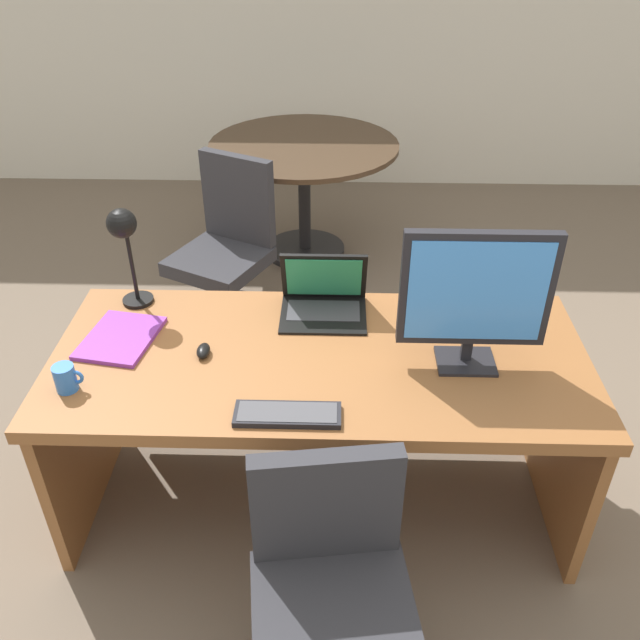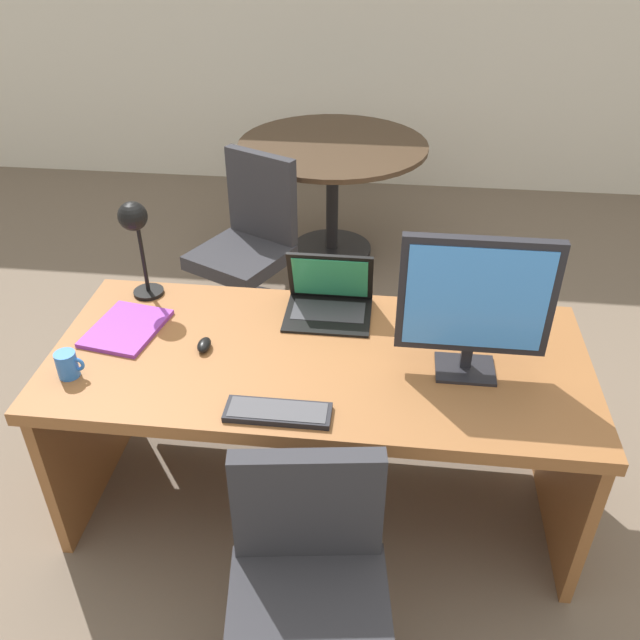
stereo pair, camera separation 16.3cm
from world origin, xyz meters
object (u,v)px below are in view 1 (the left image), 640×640
(keyboard, at_px, (288,414))
(desk_lamp, at_px, (124,236))
(laptop, at_px, (324,293))
(office_chair, at_px, (332,618))
(monitor, at_px, (476,294))
(meeting_table, at_px, (304,172))
(book, at_px, (120,338))
(desk, at_px, (320,387))
(mouse, at_px, (203,351))
(meeting_chair_near, at_px, (226,260))
(coffee_mug, at_px, (66,378))

(keyboard, bearing_deg, desk_lamp, 135.39)
(laptop, bearing_deg, office_chair, -87.21)
(office_chair, bearing_deg, monitor, 57.92)
(laptop, relative_size, meeting_table, 0.28)
(office_chair, bearing_deg, book, 133.84)
(desk, distance_m, book, 0.75)
(laptop, relative_size, office_chair, 0.38)
(monitor, xyz_separation_m, laptop, (-0.50, 0.33, -0.21))
(monitor, height_order, laptop, monitor)
(desk, xyz_separation_m, keyboard, (-0.09, -0.37, 0.20))
(monitor, xyz_separation_m, mouse, (-0.91, 0.02, -0.26))
(meeting_table, relative_size, meeting_chair_near, 1.29)
(desk_lamp, bearing_deg, office_chair, -53.22)
(desk, xyz_separation_m, desk_lamp, (-0.73, 0.26, 0.48))
(desk, height_order, coffee_mug, coffee_mug)
(keyboard, xyz_separation_m, coffee_mug, (-0.73, 0.11, 0.04))
(monitor, distance_m, book, 1.26)
(desk_lamp, relative_size, book, 1.21)
(office_chair, xyz_separation_m, meeting_chair_near, (-0.62, 2.11, 0.01))
(monitor, distance_m, meeting_table, 2.34)
(laptop, height_order, meeting_chair_near, laptop)
(monitor, bearing_deg, keyboard, -153.91)
(mouse, bearing_deg, meeting_table, 83.54)
(desk, distance_m, desk_lamp, 0.91)
(desk, xyz_separation_m, coffee_mug, (-0.82, -0.25, 0.23))
(keyboard, xyz_separation_m, meeting_table, (-0.07, 2.48, -0.19))
(monitor, height_order, coffee_mug, monitor)
(monitor, height_order, meeting_chair_near, monitor)
(laptop, height_order, office_chair, laptop)
(monitor, height_order, book, monitor)
(keyboard, xyz_separation_m, book, (-0.63, 0.39, -0.00))
(monitor, bearing_deg, mouse, 178.80)
(coffee_mug, bearing_deg, meeting_chair_near, 80.73)
(desk, xyz_separation_m, monitor, (0.50, -0.08, 0.47))
(monitor, distance_m, office_chair, 1.08)
(book, bearing_deg, meeting_table, 74.90)
(desk_lamp, bearing_deg, keyboard, -44.61)
(desk, bearing_deg, mouse, -172.12)
(keyboard, bearing_deg, office_chair, -70.62)
(desk_lamp, distance_m, book, 0.37)
(desk_lamp, height_order, office_chair, desk_lamp)
(mouse, height_order, meeting_chair_near, meeting_chair_near)
(desk, bearing_deg, office_chair, -85.82)
(office_chair, height_order, meeting_table, office_chair)
(meeting_table, bearing_deg, laptop, -84.83)
(meeting_chair_near, bearing_deg, laptop, -62.12)
(monitor, bearing_deg, meeting_table, 106.93)
(book, bearing_deg, mouse, -14.54)
(keyboard, relative_size, office_chair, 0.39)
(desk, bearing_deg, keyboard, -103.87)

